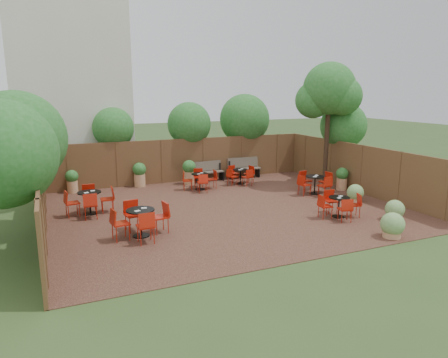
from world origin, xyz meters
name	(u,v)px	position (x,y,z in m)	size (l,w,h in m)	color
ground	(227,209)	(0.00, 0.00, 0.00)	(80.00, 80.00, 0.00)	#354F23
courtyard_paving	(227,209)	(0.00, 0.00, 0.01)	(12.00, 10.00, 0.02)	#321B14
fence_back	(184,160)	(0.00, 5.00, 1.00)	(12.00, 0.08, 2.00)	brown
fence_left	(42,199)	(-6.00, 0.00, 1.00)	(0.08, 10.00, 2.00)	brown
fence_right	(361,169)	(6.00, 0.00, 1.00)	(0.08, 10.00, 2.00)	brown
neighbour_building	(71,94)	(-4.50, 8.00, 4.00)	(5.00, 4.00, 8.00)	beige
overhang_foliage	(147,131)	(-2.30, 2.11, 2.71)	(15.59, 10.80, 2.73)	#226320
courtyard_tree	(329,93)	(5.39, 1.57, 4.06)	(2.48, 2.38, 5.33)	black
park_bench_left	(208,171)	(1.05, 4.62, 0.49)	(1.51, 0.63, 0.91)	brown
park_bench_right	(244,167)	(2.92, 4.63, 0.52)	(1.59, 0.59, 0.97)	brown
bistro_tables	(214,194)	(-0.26, 0.55, 0.45)	(10.31, 7.22, 0.93)	black
planters	(183,175)	(-0.46, 3.78, 0.58)	(11.09, 4.52, 1.09)	tan
low_shrubs	(380,210)	(4.08, -3.14, 0.36)	(2.31, 4.14, 0.74)	tan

